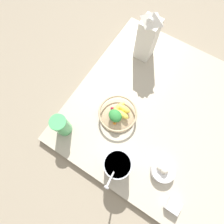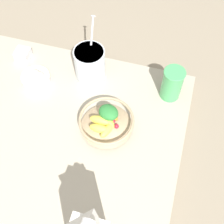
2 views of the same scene
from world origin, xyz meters
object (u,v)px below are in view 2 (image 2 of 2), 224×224
Objects in this scene: fruit_bowl at (106,122)px; spice_jar at (23,55)px; drinking_cup at (172,83)px; garlic_bowl at (36,78)px; yogurt_tub at (90,62)px.

fruit_bowl is 0.49m from spice_jar.
drinking_cup is 0.52m from garlic_bowl.
fruit_bowl is at bearing 120.83° from yogurt_tub.
drinking_cup is 2.39× the size of spice_jar.
garlic_bowl is (0.19, 0.10, -0.05)m from yogurt_tub.
fruit_bowl is at bearing 152.00° from spice_jar.
yogurt_tub is 0.32m from drinking_cup.
drinking_cup reaches higher than fruit_bowl.
spice_jar is (0.62, -0.02, -0.05)m from drinking_cup.
drinking_cup reaches higher than garlic_bowl.
fruit_bowl is 1.45× the size of drinking_cup.
fruit_bowl is 0.28m from drinking_cup.
fruit_bowl is at bearing 159.38° from garlic_bowl.
fruit_bowl is at bearing 46.67° from drinking_cup.
yogurt_tub is at bearing -153.59° from garlic_bowl.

